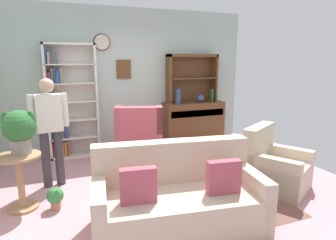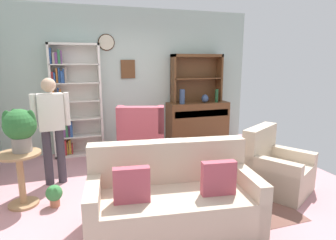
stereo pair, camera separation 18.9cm
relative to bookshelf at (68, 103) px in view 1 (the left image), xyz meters
name	(u,v)px [view 1 (the left image)]	position (x,y,z in m)	size (l,w,h in m)	color
ground_plane	(166,188)	(1.20, -1.94, -1.04)	(5.40, 4.60, 0.02)	#C68C93
wall_back	(129,80)	(1.20, 0.18, 0.38)	(5.00, 0.09, 2.80)	#ADC1B7
area_rug	(188,194)	(1.40, -2.24, -1.02)	(2.23, 2.11, 0.01)	brown
bookshelf	(68,103)	(0.00, 0.00, 0.00)	(0.90, 0.30, 2.10)	silver
sideboard	(193,121)	(2.52, -0.09, -0.52)	(1.30, 0.45, 0.92)	brown
sideboard_hutch	(192,72)	(2.52, 0.02, 0.53)	(1.10, 0.26, 1.00)	brown
vase_tall	(178,96)	(2.13, -0.17, 0.04)	(0.11, 0.11, 0.30)	#33476B
vase_round	(200,98)	(2.65, -0.15, -0.02)	(0.15, 0.15, 0.17)	#33476B
bottle_wine	(212,95)	(2.91, -0.17, 0.03)	(0.07, 0.07, 0.28)	#194223
couch_floral	(178,199)	(0.98, -2.88, -0.72)	(1.90, 1.08, 0.90)	beige
armchair_floral	(274,168)	(2.64, -2.49, -0.74)	(1.04, 1.05, 0.88)	beige
wingback_chair	(140,143)	(1.11, -0.85, -0.64)	(0.98, 0.99, 1.05)	#B74C5B
plant_stand	(20,176)	(-0.67, -1.85, -0.60)	(0.52, 0.52, 0.69)	#A87F56
potted_plant_large	(19,128)	(-0.62, -1.80, -0.02)	(0.39, 0.39, 0.54)	gray
potted_plant_small	(55,197)	(-0.29, -2.02, -0.86)	(0.20, 0.20, 0.28)	#AD6B4C
person_reading	(50,125)	(-0.30, -1.27, -0.12)	(0.53, 0.25, 1.56)	#38333D
coffee_table	(157,170)	(1.00, -2.11, -0.67)	(0.80, 0.50, 0.42)	brown
book_stack	(153,162)	(0.97, -2.05, -0.57)	(0.21, 0.14, 0.07)	#B22D33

